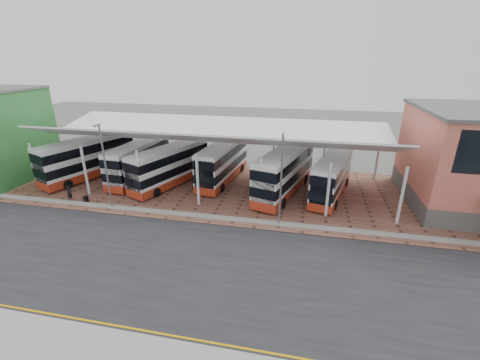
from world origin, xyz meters
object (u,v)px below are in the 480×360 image
at_px(bus_1, 139,161).
at_px(bus_3, 223,162).
at_px(pedestrian, 70,194).
at_px(bus_0, 88,158).
at_px(bus_5, 332,176).
at_px(bus_2, 170,166).
at_px(bus_4, 285,172).

relative_size(bus_1, bus_3, 0.97).
bearing_deg(bus_1, pedestrian, -113.28).
height_order(bus_0, bus_5, bus_0).
relative_size(bus_2, pedestrian, 6.68).
relative_size(bus_5, pedestrian, 6.45).
bearing_deg(bus_3, bus_5, -1.97).
height_order(bus_0, bus_2, bus_0).
xyz_separation_m(bus_3, bus_5, (11.97, -1.83, -0.11)).
relative_size(bus_1, bus_5, 1.02).
height_order(bus_1, pedestrian, bus_1).
distance_m(bus_1, pedestrian, 8.27).
relative_size(bus_2, bus_4, 0.92).
bearing_deg(pedestrian, bus_3, -44.64).
distance_m(bus_2, bus_4, 12.57).
distance_m(bus_0, bus_4, 22.89).
bearing_deg(bus_4, bus_2, -162.47).
height_order(bus_1, bus_5, bus_1).
relative_size(bus_1, bus_2, 0.99).
bearing_deg(bus_4, pedestrian, -146.32).
xyz_separation_m(bus_2, pedestrian, (-8.04, -6.19, -1.34)).
bearing_deg(bus_5, bus_3, -174.19).
relative_size(bus_2, bus_5, 1.03).
bearing_deg(pedestrian, bus_1, -15.09).
bearing_deg(bus_2, bus_0, -160.40).
bearing_deg(bus_0, pedestrian, -49.47).
distance_m(bus_0, bus_3, 15.86).
xyz_separation_m(bus_1, bus_5, (21.61, -0.40, -0.07)).
bearing_deg(bus_0, bus_5, 21.84).
distance_m(bus_2, pedestrian, 10.23).
distance_m(bus_1, bus_4, 16.85).
height_order(bus_1, bus_4, bus_4).
distance_m(bus_1, bus_5, 21.61).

